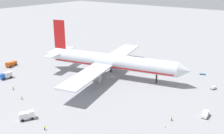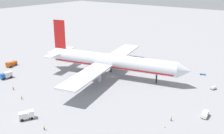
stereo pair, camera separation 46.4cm
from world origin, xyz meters
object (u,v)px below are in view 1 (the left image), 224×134
(traffic_cone_0, at_px, (101,50))
(ground_worker_0, at_px, (13,88))
(baggage_cart_1, at_px, (203,74))
(baggage_cart_0, at_px, (214,88))
(ground_worker_2, at_px, (172,118))
(service_truck_3, at_px, (6,75))
(airliner, at_px, (110,61))
(traffic_cone_1, at_px, (165,127))
(service_truck_4, at_px, (11,64))
(service_van, at_px, (206,114))
(service_truck_0, at_px, (27,115))
(ground_worker_1, at_px, (45,128))
(ground_worker_3, at_px, (22,97))

(traffic_cone_0, bearing_deg, ground_worker_0, -82.06)
(traffic_cone_0, bearing_deg, baggage_cart_1, -3.91)
(baggage_cart_0, xyz_separation_m, baggage_cart_1, (-9.59, 14.84, -0.42))
(ground_worker_2, bearing_deg, service_truck_3, -172.72)
(baggage_cart_1, relative_size, ground_worker_2, 1.97)
(baggage_cart_1, relative_size, ground_worker_0, 2.04)
(airliner, distance_m, traffic_cone_0, 45.98)
(traffic_cone_1, bearing_deg, baggage_cart_1, 97.17)
(service_truck_3, bearing_deg, traffic_cone_1, 3.62)
(service_truck_4, relative_size, traffic_cone_0, 12.36)
(ground_worker_2, bearing_deg, service_van, 49.59)
(airliner, xyz_separation_m, baggage_cart_1, (34.69, 27.98, -6.95))
(service_truck_4, bearing_deg, service_truck_0, -29.15)
(service_truck_0, xyz_separation_m, traffic_cone_0, (-34.44, 81.31, -1.24))
(airliner, distance_m, service_van, 51.01)
(baggage_cart_0, height_order, ground_worker_1, ground_worker_1)
(baggage_cart_1, relative_size, ground_worker_1, 2.07)
(ground_worker_1, bearing_deg, airliner, 104.17)
(baggage_cart_0, height_order, traffic_cone_0, baggage_cart_0)
(service_truck_0, height_order, ground_worker_0, service_truck_0)
(ground_worker_2, bearing_deg, ground_worker_3, -159.98)
(baggage_cart_0, xyz_separation_m, ground_worker_1, (-31.74, -62.78, 0.12))
(service_truck_4, distance_m, ground_worker_3, 43.82)
(service_truck_0, xyz_separation_m, ground_worker_3, (-14.25, 8.25, -0.67))
(ground_worker_2, relative_size, traffic_cone_0, 3.07)
(baggage_cart_0, bearing_deg, traffic_cone_0, 165.71)
(baggage_cart_1, bearing_deg, ground_worker_3, -124.03)
(ground_worker_3, distance_m, traffic_cone_1, 54.97)
(service_truck_4, relative_size, service_van, 1.56)
(service_truck_3, distance_m, traffic_cone_0, 63.85)
(service_van, xyz_separation_m, ground_worker_3, (-60.76, -28.55, -0.18))
(ground_worker_1, relative_size, ground_worker_2, 0.95)
(service_van, height_order, ground_worker_2, service_van)
(ground_worker_3, height_order, traffic_cone_1, ground_worker_3)
(service_van, xyz_separation_m, traffic_cone_1, (-7.68, -14.27, -0.76))
(service_truck_4, xyz_separation_m, traffic_cone_1, (91.48, -6.83, -1.10))
(service_truck_3, xyz_separation_m, ground_worker_3, (24.57, -9.37, -0.75))
(baggage_cart_1, height_order, ground_worker_1, ground_worker_1)
(ground_worker_1, bearing_deg, traffic_cone_1, 38.90)
(service_truck_4, distance_m, ground_worker_2, 91.27)
(service_truck_3, xyz_separation_m, baggage_cart_1, (70.83, 59.15, -1.33))
(service_van, relative_size, baggage_cart_0, 1.41)
(ground_worker_0, relative_size, ground_worker_2, 0.96)
(service_truck_0, relative_size, baggage_cart_0, 1.70)
(service_truck_3, xyz_separation_m, service_truck_4, (-13.83, 11.74, -0.22))
(service_truck_3, bearing_deg, service_van, 12.67)
(airliner, xyz_separation_m, service_truck_0, (2.68, -48.79, -5.70))
(traffic_cone_0, xyz_separation_m, traffic_cone_1, (73.28, -58.77, 0.00))
(service_truck_0, height_order, baggage_cart_0, service_truck_0)
(service_truck_0, relative_size, service_van, 1.21)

